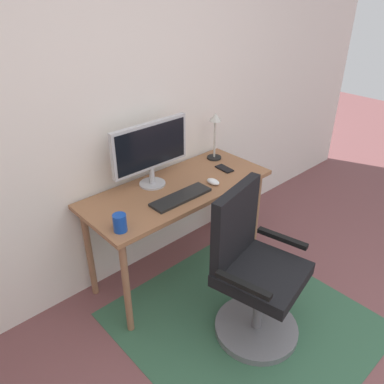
# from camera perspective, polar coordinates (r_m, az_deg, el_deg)

# --- Properties ---
(wall_back) EXTENTS (6.00, 0.10, 2.60)m
(wall_back) POSITION_cam_1_polar(r_m,az_deg,el_deg) (2.51, -13.49, 12.69)
(wall_back) COLOR silver
(wall_back) RESTS_ON ground
(area_rug) EXTENTS (1.43, 1.48, 0.01)m
(area_rug) POSITION_cam_1_polar(r_m,az_deg,el_deg) (2.69, 7.71, -18.51)
(area_rug) COLOR #30583F
(area_rug) RESTS_ON ground
(desk) EXTENTS (1.34, 0.56, 0.73)m
(desk) POSITION_cam_1_polar(r_m,az_deg,el_deg) (2.66, -2.04, -0.79)
(desk) COLOR #92603F
(desk) RESTS_ON ground
(monitor) EXTENTS (0.59, 0.18, 0.44)m
(monitor) POSITION_cam_1_polar(r_m,az_deg,el_deg) (2.54, -6.18, 6.45)
(monitor) COLOR #B2B2B7
(monitor) RESTS_ON desk
(keyboard) EXTENTS (0.43, 0.13, 0.02)m
(keyboard) POSITION_cam_1_polar(r_m,az_deg,el_deg) (2.48, -1.65, -0.76)
(keyboard) COLOR black
(keyboard) RESTS_ON desk
(computer_mouse) EXTENTS (0.06, 0.10, 0.03)m
(computer_mouse) POSITION_cam_1_polar(r_m,az_deg,el_deg) (2.65, 3.17, 1.55)
(computer_mouse) COLOR white
(computer_mouse) RESTS_ON desk
(coffee_cup) EXTENTS (0.08, 0.08, 0.10)m
(coffee_cup) POSITION_cam_1_polar(r_m,az_deg,el_deg) (2.19, -10.67, -4.53)
(coffee_cup) COLOR #133D9D
(coffee_cup) RESTS_ON desk
(cell_phone) EXTENTS (0.08, 0.15, 0.01)m
(cell_phone) POSITION_cam_1_polar(r_m,az_deg,el_deg) (2.86, 4.83, 3.48)
(cell_phone) COLOR black
(cell_phone) RESTS_ON desk
(desk_lamp) EXTENTS (0.11, 0.11, 0.37)m
(desk_lamp) POSITION_cam_1_polar(r_m,az_deg,el_deg) (2.94, 3.44, 9.26)
(desk_lamp) COLOR black
(desk_lamp) RESTS_ON desk
(office_chair) EXTENTS (0.59, 0.54, 0.99)m
(office_chair) POSITION_cam_1_polar(r_m,az_deg,el_deg) (2.38, 9.06, -12.72)
(office_chair) COLOR slate
(office_chair) RESTS_ON ground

